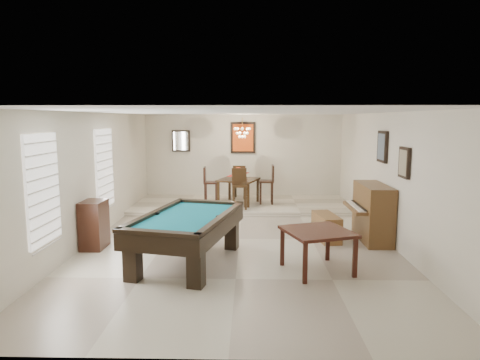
{
  "coord_description": "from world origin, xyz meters",
  "views": [
    {
      "loc": [
        0.22,
        -8.61,
        2.47
      ],
      "look_at": [
        0.0,
        0.6,
        1.15
      ],
      "focal_mm": 32.0,
      "sensor_mm": 36.0,
      "label": 1
    }
  ],
  "objects_px": {
    "dining_chair_north": "(240,182)",
    "dining_chair_west": "(211,185)",
    "dining_chair_south": "(239,189)",
    "dining_chair_east": "(266,184)",
    "upright_piano": "(366,212)",
    "chandelier": "(242,129)",
    "square_table": "(317,251)",
    "piano_bench": "(326,227)",
    "pool_table": "(188,240)",
    "apothecary_chest": "(94,225)",
    "flower_vase": "(238,171)",
    "dining_table": "(238,189)"
  },
  "relations": [
    {
      "from": "dining_chair_north",
      "to": "dining_chair_west",
      "type": "xyz_separation_m",
      "value": [
        -0.79,
        -0.83,
        0.01
      ]
    },
    {
      "from": "dining_chair_south",
      "to": "dining_chair_east",
      "type": "relative_size",
      "value": 0.99
    },
    {
      "from": "upright_piano",
      "to": "dining_chair_north",
      "type": "distance_m",
      "value": 4.78
    },
    {
      "from": "dining_chair_east",
      "to": "chandelier",
      "type": "distance_m",
      "value": 1.68
    },
    {
      "from": "upright_piano",
      "to": "square_table",
      "type": "bearing_deg",
      "value": -124.73
    },
    {
      "from": "piano_bench",
      "to": "dining_chair_north",
      "type": "bearing_deg",
      "value": 115.43
    },
    {
      "from": "pool_table",
      "to": "apothecary_chest",
      "type": "xyz_separation_m",
      "value": [
        -1.92,
        0.82,
        0.05
      ]
    },
    {
      "from": "dining_chair_north",
      "to": "dining_chair_east",
      "type": "relative_size",
      "value": 0.92
    },
    {
      "from": "piano_bench",
      "to": "dining_chair_south",
      "type": "xyz_separation_m",
      "value": [
        -1.85,
        2.42,
        0.39
      ]
    },
    {
      "from": "piano_bench",
      "to": "dining_chair_north",
      "type": "height_order",
      "value": "dining_chair_north"
    },
    {
      "from": "pool_table",
      "to": "upright_piano",
      "type": "bearing_deg",
      "value": 36.57
    },
    {
      "from": "upright_piano",
      "to": "piano_bench",
      "type": "bearing_deg",
      "value": 178.31
    },
    {
      "from": "flower_vase",
      "to": "upright_piano",
      "type": "bearing_deg",
      "value": -49.67
    },
    {
      "from": "pool_table",
      "to": "upright_piano",
      "type": "height_order",
      "value": "upright_piano"
    },
    {
      "from": "square_table",
      "to": "upright_piano",
      "type": "height_order",
      "value": "upright_piano"
    },
    {
      "from": "dining_table",
      "to": "dining_chair_south",
      "type": "distance_m",
      "value": 0.74
    },
    {
      "from": "upright_piano",
      "to": "piano_bench",
      "type": "height_order",
      "value": "upright_piano"
    },
    {
      "from": "upright_piano",
      "to": "chandelier",
      "type": "height_order",
      "value": "chandelier"
    },
    {
      "from": "dining_chair_east",
      "to": "dining_chair_north",
      "type": "bearing_deg",
      "value": -135.58
    },
    {
      "from": "dining_chair_south",
      "to": "dining_chair_west",
      "type": "bearing_deg",
      "value": 135.16
    },
    {
      "from": "apothecary_chest",
      "to": "dining_chair_south",
      "type": "height_order",
      "value": "dining_chair_south"
    },
    {
      "from": "square_table",
      "to": "dining_chair_north",
      "type": "relative_size",
      "value": 1.0
    },
    {
      "from": "dining_chair_west",
      "to": "chandelier",
      "type": "height_order",
      "value": "chandelier"
    },
    {
      "from": "dining_table",
      "to": "dining_chair_west",
      "type": "relative_size",
      "value": 0.96
    },
    {
      "from": "dining_table",
      "to": "dining_chair_north",
      "type": "height_order",
      "value": "dining_chair_north"
    },
    {
      "from": "pool_table",
      "to": "dining_chair_north",
      "type": "xyz_separation_m",
      "value": [
        0.77,
        5.46,
        0.2
      ]
    },
    {
      "from": "upright_piano",
      "to": "dining_chair_south",
      "type": "xyz_separation_m",
      "value": [
        -2.65,
        2.45,
        0.07
      ]
    },
    {
      "from": "square_table",
      "to": "dining_chair_south",
      "type": "height_order",
      "value": "dining_chair_south"
    },
    {
      "from": "flower_vase",
      "to": "chandelier",
      "type": "height_order",
      "value": "chandelier"
    },
    {
      "from": "chandelier",
      "to": "dining_chair_west",
      "type": "bearing_deg",
      "value": -174.38
    },
    {
      "from": "dining_chair_south",
      "to": "apothecary_chest",
      "type": "bearing_deg",
      "value": -135.69
    },
    {
      "from": "square_table",
      "to": "pool_table",
      "type": "bearing_deg",
      "value": 170.98
    },
    {
      "from": "pool_table",
      "to": "chandelier",
      "type": "height_order",
      "value": "chandelier"
    },
    {
      "from": "flower_vase",
      "to": "dining_chair_west",
      "type": "distance_m",
      "value": 0.87
    },
    {
      "from": "pool_table",
      "to": "dining_chair_west",
      "type": "distance_m",
      "value": 4.63
    },
    {
      "from": "square_table",
      "to": "chandelier",
      "type": "height_order",
      "value": "chandelier"
    },
    {
      "from": "apothecary_chest",
      "to": "dining_table",
      "type": "xyz_separation_m",
      "value": [
        2.67,
        3.84,
        0.07
      ]
    },
    {
      "from": "chandelier",
      "to": "dining_chair_east",
      "type": "bearing_deg",
      "value": -1.78
    },
    {
      "from": "dining_chair_south",
      "to": "dining_chair_north",
      "type": "height_order",
      "value": "dining_chair_south"
    },
    {
      "from": "pool_table",
      "to": "square_table",
      "type": "distance_m",
      "value": 2.2
    },
    {
      "from": "square_table",
      "to": "dining_chair_east",
      "type": "bearing_deg",
      "value": 97.31
    },
    {
      "from": "dining_chair_north",
      "to": "dining_chair_west",
      "type": "distance_m",
      "value": 1.15
    },
    {
      "from": "pool_table",
      "to": "dining_table",
      "type": "xyz_separation_m",
      "value": [
        0.75,
        4.67,
        0.12
      ]
    },
    {
      "from": "apothecary_chest",
      "to": "dining_table",
      "type": "relative_size",
      "value": 0.93
    },
    {
      "from": "upright_piano",
      "to": "dining_chair_south",
      "type": "height_order",
      "value": "dining_chair_south"
    },
    {
      "from": "flower_vase",
      "to": "dining_chair_east",
      "type": "distance_m",
      "value": 0.87
    },
    {
      "from": "upright_piano",
      "to": "dining_chair_east",
      "type": "xyz_separation_m",
      "value": [
        -1.92,
        3.2,
        0.08
      ]
    },
    {
      "from": "flower_vase",
      "to": "dining_chair_west",
      "type": "bearing_deg",
      "value": -176.95
    },
    {
      "from": "dining_table",
      "to": "chandelier",
      "type": "distance_m",
      "value": 1.68
    },
    {
      "from": "pool_table",
      "to": "dining_chair_east",
      "type": "distance_m",
      "value": 4.94
    }
  ]
}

